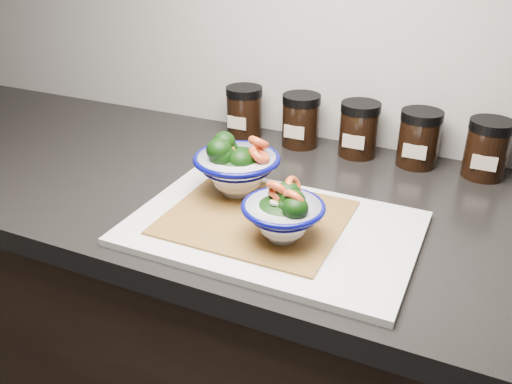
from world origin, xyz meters
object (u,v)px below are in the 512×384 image
at_px(spice_jar_a, 244,112).
at_px(spice_jar_e, 487,149).
at_px(spice_jar_c, 359,129).
at_px(spice_jar_d, 419,138).
at_px(bowl_right, 284,214).
at_px(bowl_left, 236,167).
at_px(spice_jar_b, 301,120).
at_px(cutting_board, 272,228).

distance_m(spice_jar_a, spice_jar_e, 0.51).
xyz_separation_m(spice_jar_c, spice_jar_d, (0.12, 0.00, 0.00)).
xyz_separation_m(bowl_right, spice_jar_c, (0.01, 0.39, -0.00)).
height_order(bowl_left, spice_jar_b, bowl_left).
distance_m(bowl_right, spice_jar_b, 0.41).
relative_size(spice_jar_b, spice_jar_d, 1.00).
bearing_deg(spice_jar_c, spice_jar_d, 0.00).
xyz_separation_m(bowl_right, spice_jar_b, (-0.12, 0.39, -0.00)).
distance_m(bowl_right, spice_jar_c, 0.39).
distance_m(spice_jar_b, spice_jar_e, 0.38).
xyz_separation_m(cutting_board, spice_jar_b, (-0.09, 0.36, 0.05)).
distance_m(bowl_left, bowl_right, 0.17).
bearing_deg(spice_jar_d, spice_jar_b, 180.00).
height_order(cutting_board, spice_jar_a, spice_jar_a).
height_order(bowl_right, spice_jar_d, bowl_right).
bearing_deg(spice_jar_e, spice_jar_d, 180.00).
distance_m(spice_jar_b, spice_jar_d, 0.25).
height_order(bowl_right, spice_jar_c, bowl_right).
bearing_deg(cutting_board, spice_jar_c, 83.89).
relative_size(cutting_board, bowl_right, 3.57).
bearing_deg(bowl_left, spice_jar_c, 64.29).
relative_size(cutting_board, bowl_left, 2.97).
distance_m(spice_jar_c, spice_jar_e, 0.25).
bearing_deg(spice_jar_a, bowl_right, -56.84).
relative_size(spice_jar_a, spice_jar_e, 1.00).
bearing_deg(bowl_right, spice_jar_d, 72.08).
xyz_separation_m(spice_jar_a, spice_jar_e, (0.51, 0.00, 0.00)).
bearing_deg(spice_jar_a, spice_jar_e, 0.00).
bearing_deg(bowl_right, spice_jar_e, 57.19).
relative_size(cutting_board, spice_jar_a, 3.98).
height_order(cutting_board, bowl_right, bowl_right).
bearing_deg(spice_jar_d, spice_jar_e, 0.00).
xyz_separation_m(bowl_right, spice_jar_d, (0.13, 0.39, -0.00)).
xyz_separation_m(spice_jar_a, spice_jar_d, (0.39, 0.00, 0.00)).
xyz_separation_m(bowl_left, spice_jar_b, (0.01, 0.29, -0.01)).
bearing_deg(spice_jar_b, spice_jar_a, 180.00).
bearing_deg(bowl_right, bowl_left, 141.61).
height_order(spice_jar_a, spice_jar_e, same).
relative_size(bowl_right, spice_jar_a, 1.12).
xyz_separation_m(bowl_left, bowl_right, (0.13, -0.11, -0.01)).
bearing_deg(spice_jar_e, cutting_board, -128.52).
height_order(cutting_board, spice_jar_d, spice_jar_d).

